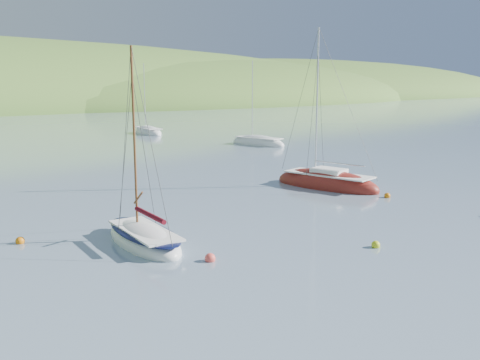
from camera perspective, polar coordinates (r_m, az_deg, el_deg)
ground at (r=24.67m, az=10.99°, el=-8.37°), size 700.00×700.00×0.00m
daysailer_white at (r=26.95m, az=-10.19°, el=-6.21°), size 2.94×6.85×10.28m
sloop_red at (r=41.03m, az=9.22°, el=-0.43°), size 4.73×9.10×12.82m
distant_sloop_b at (r=83.34m, az=-9.78°, el=5.00°), size 3.76×8.39×11.57m
distant_sloop_d at (r=67.76m, az=1.93°, el=3.92°), size 4.41×8.39×11.38m
mooring_buoys at (r=28.73m, az=6.01°, el=-5.28°), size 24.07×11.74×0.49m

